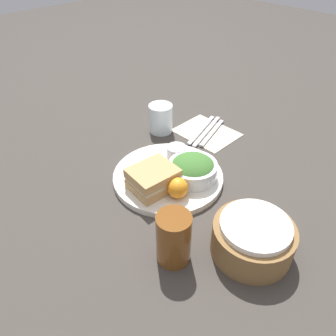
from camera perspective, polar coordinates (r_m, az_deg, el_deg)
name	(u,v)px	position (r m, az deg, el deg)	size (l,w,h in m)	color
ground_plane	(168,179)	(0.85, 0.00, -1.91)	(4.00, 4.00, 0.00)	#3D3833
plate	(168,176)	(0.85, 0.00, -1.49)	(0.28, 0.28, 0.02)	white
sandwich	(153,179)	(0.79, -2.62, -1.86)	(0.12, 0.10, 0.05)	tan
salad_bowl	(193,169)	(0.82, 4.34, -0.15)	(0.12, 0.12, 0.06)	white
dressing_cup	(176,153)	(0.88, 1.47, 2.58)	(0.05, 0.05, 0.04)	#B7B7BC
orange_wedge	(178,188)	(0.76, 1.69, -3.49)	(0.05, 0.05, 0.05)	orange
drink_glass	(174,238)	(0.64, 0.98, -12.11)	(0.07, 0.07, 0.11)	brown
bread_basket	(253,238)	(0.68, 14.54, -11.74)	(0.16, 0.16, 0.08)	olive
napkin	(207,132)	(1.04, 6.75, 6.20)	(0.14, 0.18, 0.00)	beige
fork	(201,130)	(1.04, 5.85, 6.67)	(0.18, 0.01, 0.01)	silver
knife	(207,131)	(1.04, 6.77, 6.41)	(0.19, 0.01, 0.01)	silver
spoon	(212,132)	(1.03, 7.69, 6.15)	(0.17, 0.01, 0.01)	silver
water_glass	(161,118)	(1.02, -1.28, 8.64)	(0.07, 0.07, 0.09)	silver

